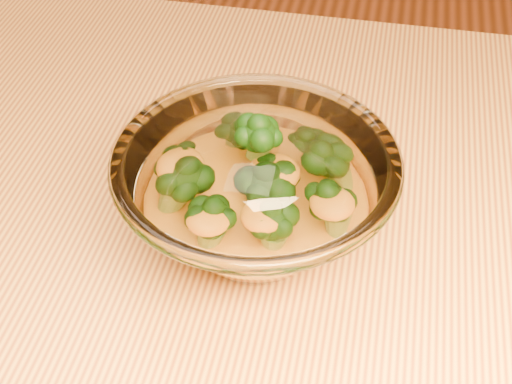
% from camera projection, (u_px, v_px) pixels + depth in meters
% --- Properties ---
extents(glass_bowl, '(0.19, 0.19, 0.08)m').
position_uv_depth(glass_bowl, '(256.00, 196.00, 0.48)').
color(glass_bowl, white).
rests_on(glass_bowl, table).
extents(cheese_sauce, '(0.11, 0.11, 0.03)m').
position_uv_depth(cheese_sauce, '(256.00, 215.00, 0.49)').
color(cheese_sauce, orange).
rests_on(cheese_sauce, glass_bowl).
extents(broccoli_heap, '(0.13, 0.11, 0.07)m').
position_uv_depth(broccoli_heap, '(257.00, 179.00, 0.48)').
color(broccoli_heap, black).
rests_on(broccoli_heap, cheese_sauce).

